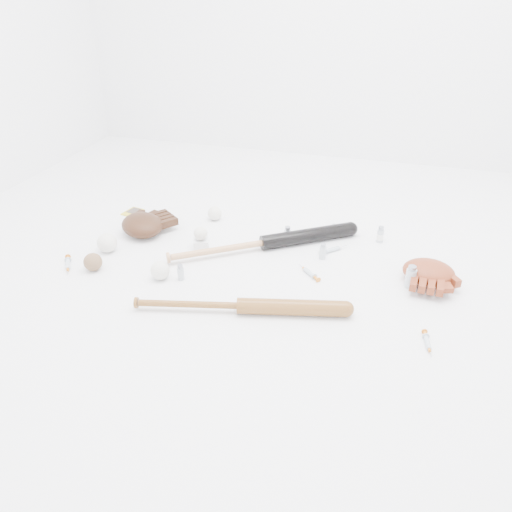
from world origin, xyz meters
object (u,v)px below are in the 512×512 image
(bat_dark, at_px, (264,243))
(pedestal, at_px, (201,243))
(bat_wood, at_px, (240,306))
(glove_dark, at_px, (142,225))

(bat_dark, xyz_separation_m, pedestal, (-0.27, -0.06, -0.01))
(bat_wood, height_order, glove_dark, glove_dark)
(bat_wood, height_order, pedestal, bat_wood)
(bat_wood, xyz_separation_m, pedestal, (-0.31, 0.41, -0.01))
(bat_dark, relative_size, bat_wood, 1.12)
(bat_dark, relative_size, glove_dark, 3.45)
(bat_wood, bearing_deg, bat_dark, 81.68)
(pedestal, bearing_deg, bat_dark, 11.67)
(bat_wood, bearing_deg, pedestal, 113.62)
(pedestal, bearing_deg, glove_dark, 172.37)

